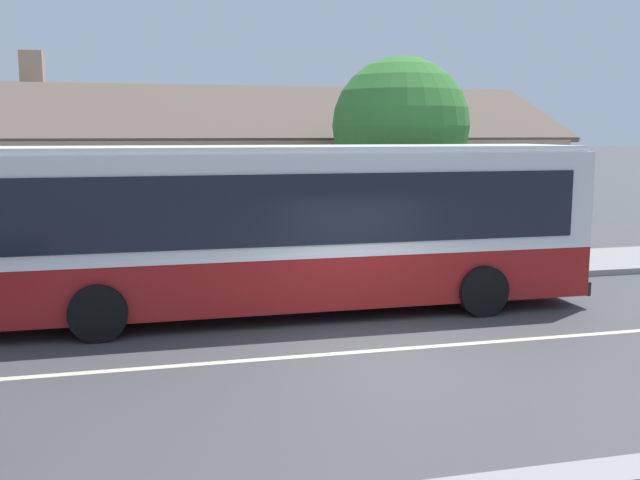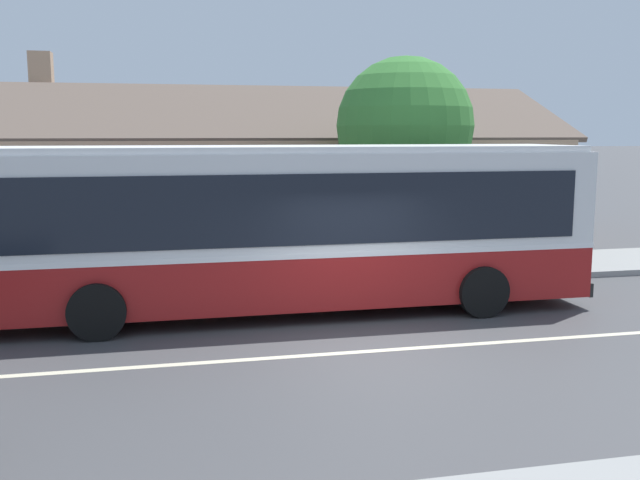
% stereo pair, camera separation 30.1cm
% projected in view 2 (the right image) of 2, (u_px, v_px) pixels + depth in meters
% --- Properties ---
extents(ground_plane, '(300.00, 300.00, 0.00)m').
position_uv_depth(ground_plane, '(375.00, 351.00, 11.66)').
color(ground_plane, '#424244').
extents(sidewalk_far, '(60.00, 3.00, 0.15)m').
position_uv_depth(sidewalk_far, '(304.00, 275.00, 17.44)').
color(sidewalk_far, gray).
rests_on(sidewalk_far, ground).
extents(lane_divider_stripe, '(60.00, 0.16, 0.01)m').
position_uv_depth(lane_divider_stripe, '(375.00, 351.00, 11.66)').
color(lane_divider_stripe, beige).
rests_on(lane_divider_stripe, ground).
extents(community_building, '(21.41, 9.13, 6.12)m').
position_uv_depth(community_building, '(223.00, 185.00, 24.00)').
color(community_building, tan).
rests_on(community_building, ground).
extents(transit_bus, '(12.33, 2.79, 3.29)m').
position_uv_depth(transit_bus, '(279.00, 224.00, 13.96)').
color(transit_bus, maroon).
rests_on(transit_bus, ground).
extents(street_tree_primary, '(3.59, 3.59, 5.51)m').
position_uv_depth(street_tree_primary, '(405.00, 127.00, 18.62)').
color(street_tree_primary, '#4C3828').
rests_on(street_tree_primary, ground).
extents(bus_stop_sign, '(0.36, 0.07, 2.40)m').
position_uv_depth(bus_stop_sign, '(494.00, 212.00, 17.20)').
color(bus_stop_sign, gray).
rests_on(bus_stop_sign, sidewalk_far).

